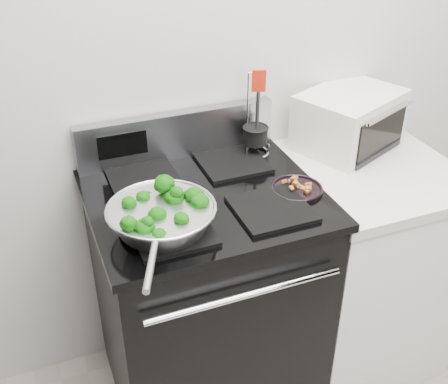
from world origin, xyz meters
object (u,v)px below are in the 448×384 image
gas_range (207,296)px  bacon_plate (297,186)px  skillet (162,216)px  utensil_holder (255,139)px  toaster_oven (349,120)px

gas_range → bacon_plate: bearing=-16.8°
skillet → utensil_holder: utensil_holder is taller
skillet → utensil_holder: bearing=58.9°
skillet → utensil_holder: 0.60m
gas_range → bacon_plate: size_ratio=6.29×
gas_range → skillet: (-0.19, -0.15, 0.52)m
bacon_plate → utensil_holder: 0.31m
utensil_holder → bacon_plate: bearing=-65.0°
bacon_plate → utensil_holder: bearing=94.3°
skillet → utensil_holder: (0.48, 0.36, 0.01)m
gas_range → bacon_plate: 0.58m
toaster_oven → utensil_holder: bearing=153.8°
bacon_plate → toaster_oven: bearing=36.7°
skillet → utensil_holder: size_ratio=1.51×
utensil_holder → toaster_oven: size_ratio=0.71×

